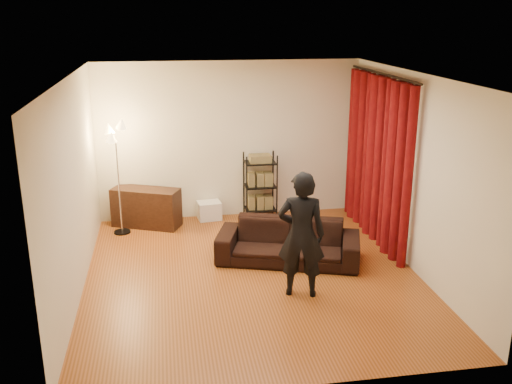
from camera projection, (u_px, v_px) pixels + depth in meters
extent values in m
plane|color=#985224|center=(252.00, 275.00, 7.85)|extent=(5.00, 5.00, 0.00)
plane|color=white|center=(252.00, 76.00, 7.03)|extent=(5.00, 5.00, 0.00)
plane|color=beige|center=(229.00, 141.00, 9.79)|extent=(5.00, 0.00, 5.00)
plane|color=beige|center=(296.00, 259.00, 5.09)|extent=(5.00, 0.00, 5.00)
plane|color=beige|center=(74.00, 189.00, 7.09)|extent=(0.00, 5.00, 5.00)
plane|color=beige|center=(415.00, 173.00, 7.79)|extent=(0.00, 5.00, 5.00)
cylinder|color=black|center=(383.00, 74.00, 8.46)|extent=(0.04, 2.65, 0.04)
imported|color=black|center=(288.00, 242.00, 8.20)|extent=(2.17, 1.37, 0.59)
imported|color=black|center=(301.00, 235.00, 7.08)|extent=(0.68, 0.53, 1.63)
cube|color=#331B10|center=(146.00, 207.00, 9.56)|extent=(1.19, 0.83, 0.65)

